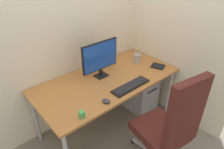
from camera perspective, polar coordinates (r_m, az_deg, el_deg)
ground_plane at (r=2.77m, az=-1.09°, el=-13.84°), size 8.00×8.00×0.00m
wall_back at (r=2.39m, az=-8.63°, el=17.30°), size 2.76×0.04×2.80m
wall_side_right at (r=2.59m, az=16.67°, el=17.46°), size 0.04×1.89×2.80m
desk at (r=2.35m, az=-1.25°, el=-2.37°), size 1.69×0.82×0.71m
office_chair at (r=2.00m, az=16.16°, el=-13.93°), size 0.62×0.63×1.16m
filing_cabinet at (r=2.92m, az=7.37°, el=-4.24°), size 0.38×0.51×0.55m
monitor at (r=2.27m, az=-3.39°, el=4.96°), size 0.48×0.12×0.43m
keyboard at (r=2.19m, az=5.38°, el=-3.29°), size 0.48×0.13×0.02m
mouse at (r=1.96m, az=-1.70°, el=-7.60°), size 0.09×0.10×0.03m
pen_holder at (r=2.71m, az=7.19°, el=4.78°), size 0.10×0.10×0.19m
notebook at (r=2.64m, az=12.99°, el=2.33°), size 0.19×0.20×0.02m
desk_clamp_accessory at (r=1.82m, az=-8.61°, el=-11.22°), size 0.04×0.04×0.06m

